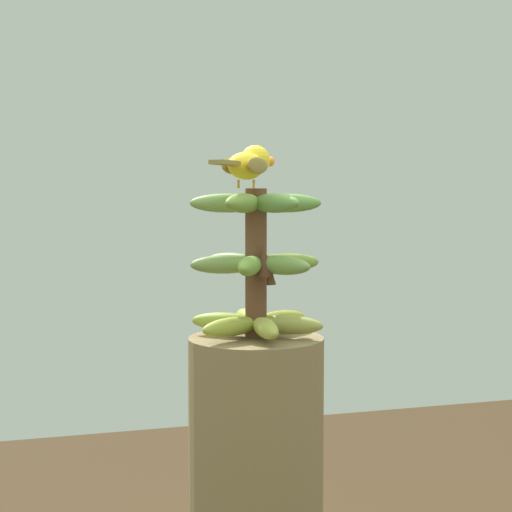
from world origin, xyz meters
name	(u,v)px	position (x,y,z in m)	size (l,w,h in m)	color
banana_bunch	(256,264)	(0.00, 0.00, 1.50)	(0.28, 0.27, 0.30)	brown
perched_bird	(250,164)	(0.02, -0.02, 1.70)	(0.18, 0.17, 0.09)	#C68933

